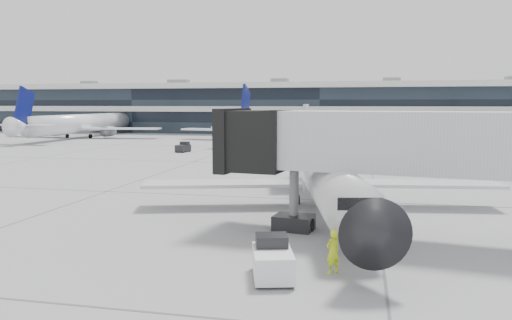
% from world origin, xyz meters
% --- Properties ---
extents(ground, '(220.00, 220.00, 0.00)m').
position_xyz_m(ground, '(0.00, 0.00, 0.00)').
color(ground, gray).
rests_on(ground, ground).
extents(terminal, '(170.00, 22.00, 10.00)m').
position_xyz_m(terminal, '(0.00, 82.00, 5.00)').
color(terminal, black).
rests_on(terminal, ground).
extents(bg_jet_left, '(32.00, 40.00, 9.60)m').
position_xyz_m(bg_jet_left, '(-45.00, 55.00, 0.00)').
color(bg_jet_left, white).
rests_on(bg_jet_left, ground).
extents(bg_jet_center, '(32.00, 40.00, 9.60)m').
position_xyz_m(bg_jet_center, '(-8.00, 55.00, 0.00)').
color(bg_jet_center, white).
rests_on(bg_jet_center, ground).
extents(bg_jet_right, '(32.00, 40.00, 9.60)m').
position_xyz_m(bg_jet_right, '(32.00, 55.00, 0.00)').
color(bg_jet_right, white).
rests_on(bg_jet_right, ground).
extents(regional_jet, '(22.92, 28.56, 6.64)m').
position_xyz_m(regional_jet, '(6.51, -2.42, 2.27)').
color(regional_jet, silver).
rests_on(regional_jet, ground).
extents(jet_bridge, '(20.35, 6.65, 6.53)m').
position_xyz_m(jet_bridge, '(12.85, -9.59, 4.76)').
color(jet_bridge, silver).
rests_on(jet_bridge, ground).
extents(ramp_worker, '(0.75, 0.75, 1.76)m').
position_xyz_m(ramp_worker, '(8.00, -15.00, 0.88)').
color(ramp_worker, '#DFFF1A').
rests_on(ramp_worker, ground).
extents(baggage_tug, '(2.05, 2.77, 1.57)m').
position_xyz_m(baggage_tug, '(5.76, -16.02, 0.71)').
color(baggage_tug, white).
rests_on(baggage_tug, ground).
extents(traffic_cone, '(0.43, 0.43, 0.49)m').
position_xyz_m(traffic_cone, '(-2.33, 15.03, 0.23)').
color(traffic_cone, orange).
rests_on(traffic_cone, ground).
extents(far_tug, '(1.69, 2.42, 1.42)m').
position_xyz_m(far_tug, '(-15.25, 30.74, 0.64)').
color(far_tug, black).
rests_on(far_tug, ground).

